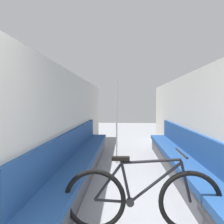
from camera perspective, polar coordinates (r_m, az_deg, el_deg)
name	(u,v)px	position (r m, az deg, el deg)	size (l,w,h in m)	color
wall_left	(68,124)	(4.43, -11.52, -3.09)	(0.10, 9.90, 2.09)	beige
wall_right	(197,125)	(4.51, 21.30, -3.10)	(0.10, 9.90, 2.09)	beige
bench_seat_row_left	(82,160)	(4.58, -7.91, -12.42)	(0.49, 5.30, 0.92)	#4C4C51
bench_seat_row_right	(181,162)	(4.65, 17.68, -12.30)	(0.49, 5.30, 0.92)	#4C4C51
bicycle	(142,199)	(2.68, 7.81, -21.63)	(1.79, 0.46, 0.92)	black
grab_pole_near	(117,122)	(5.32, 1.23, -2.54)	(0.08, 0.08, 2.07)	gray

